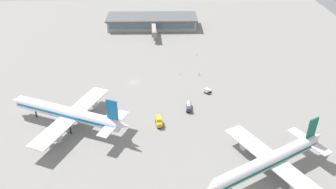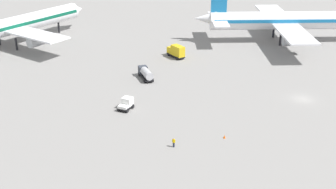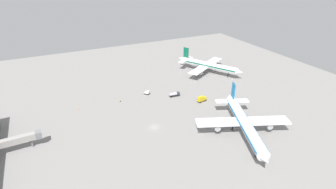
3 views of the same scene
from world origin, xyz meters
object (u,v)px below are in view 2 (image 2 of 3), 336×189
airplane_taxiing (14,25)px  fuel_truck (146,73)px  catering_truck (176,51)px  airplane_at_gate (289,20)px  baggage_tug (126,104)px  ground_crew_worker (174,142)px  safety_cone_near_gate (224,137)px

airplane_taxiing → fuel_truck: size_ratio=7.22×
catering_truck → fuel_truck: (-12.87, -11.01, -0.31)m
airplane_at_gate → catering_truck: bearing=-157.2°
baggage_tug → ground_crew_worker: bearing=-123.5°
baggage_tug → fuel_truck: 16.66m
baggage_tug → fuel_truck: bearing=14.7°
airplane_at_gate → airplane_taxiing: 76.91m
airplane_at_gate → catering_truck: (-35.36, -0.18, -4.39)m
baggage_tug → airplane_at_gate: bearing=-17.1°
airplane_taxiing → safety_cone_near_gate: bearing=-100.2°
catering_truck → fuel_truck: 16.94m
airplane_taxiing → fuel_truck: bearing=-89.0°
baggage_tug → catering_truck: bearing=7.3°
airplane_taxiing → catering_truck: airplane_taxiing is taller
airplane_taxiing → safety_cone_near_gate: (25.31, -71.25, -5.37)m
baggage_tug → airplane_taxiing: bearing=64.2°
safety_cone_near_gate → airplane_taxiing: bearing=109.6°
airplane_at_gate → baggage_tug: size_ratio=14.00×
catering_truck → baggage_tug: bearing=127.5°
baggage_tug → ground_crew_worker: 17.64m
baggage_tug → fuel_truck: (9.52, 13.67, 0.23)m
airplane_at_gate → ground_crew_worker: bearing=-120.2°
catering_truck → ground_crew_worker: (-20.25, -42.19, -0.85)m
catering_truck → safety_cone_near_gate: (-10.94, -43.01, -1.40)m
ground_crew_worker → airplane_at_gate: bearing=177.8°
airplane_taxiing → ground_crew_worker: airplane_taxiing is taller
fuel_truck → safety_cone_near_gate: size_ratio=10.72×
ground_crew_worker → safety_cone_near_gate: 9.37m
airplane_taxiing → baggage_tug: bearing=-105.1°
ground_crew_worker → safety_cone_near_gate: bearing=135.4°
fuel_truck → catering_truck: bearing=-44.9°
catering_truck → ground_crew_worker: catering_truck is taller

